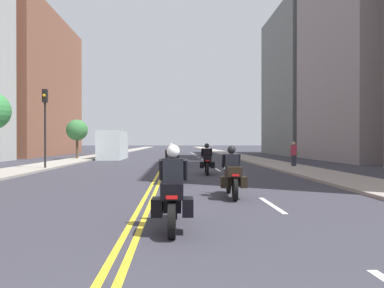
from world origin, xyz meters
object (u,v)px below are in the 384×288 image
at_px(motorcycle_3, 207,162).
at_px(pedestrian_0, 294,154).
at_px(street_tree_1, 77,130).
at_px(traffic_light_near, 45,114).
at_px(motorcycle_0, 173,195).
at_px(motorcycle_2, 172,167).
at_px(motorcycle_1, 232,176).
at_px(parked_truck, 114,146).

xyz_separation_m(motorcycle_3, pedestrian_0, (6.14, 4.45, 0.22)).
bearing_deg(pedestrian_0, street_tree_1, 148.59).
height_order(motorcycle_3, pedestrian_0, pedestrian_0).
bearing_deg(motorcycle_3, pedestrian_0, 38.48).
xyz_separation_m(motorcycle_3, traffic_light_near, (-9.61, 3.57, 2.72)).
xyz_separation_m(motorcycle_0, motorcycle_3, (1.68, 11.43, 0.01)).
distance_m(pedestrian_0, street_tree_1, 21.12).
bearing_deg(motorcycle_2, motorcycle_1, -61.45).
bearing_deg(motorcycle_0, traffic_light_near, 119.16).
bearing_deg(motorcycle_0, pedestrian_0, 65.10).
bearing_deg(parked_truck, motorcycle_0, -77.86).
xyz_separation_m(motorcycle_0, pedestrian_0, (7.82, 15.88, 0.24)).
relative_size(traffic_light_near, parked_truck, 0.76).
xyz_separation_m(motorcycle_2, street_tree_1, (-9.43, 20.12, 2.17)).
height_order(motorcycle_2, pedestrian_0, pedestrian_0).
bearing_deg(motorcycle_1, pedestrian_0, 65.29).
relative_size(pedestrian_0, street_tree_1, 0.44).
xyz_separation_m(street_tree_1, parked_truck, (3.41, 0.70, -1.57)).
distance_m(motorcycle_1, street_tree_1, 26.58).
distance_m(motorcycle_2, parked_truck, 21.68).
relative_size(motorcycle_2, street_tree_1, 0.59).
height_order(motorcycle_1, parked_truck, parked_truck).
bearing_deg(motorcycle_1, motorcycle_2, 117.96).
relative_size(motorcycle_3, parked_truck, 0.35).
distance_m(motorcycle_1, motorcycle_3, 7.63).
relative_size(motorcycle_0, motorcycle_2, 0.96).
xyz_separation_m(motorcycle_1, motorcycle_2, (-1.87, 3.83, 0.01)).
xyz_separation_m(motorcycle_1, traffic_light_near, (-9.69, 11.20, 2.72)).
xyz_separation_m(motorcycle_1, street_tree_1, (-11.30, 23.95, 2.18)).
height_order(motorcycle_2, street_tree_1, street_tree_1).
relative_size(motorcycle_0, motorcycle_3, 1.00).
distance_m(motorcycle_2, motorcycle_3, 4.20).
xyz_separation_m(motorcycle_0, parked_truck, (-6.12, 28.46, 0.62)).
xyz_separation_m(motorcycle_0, traffic_light_near, (-7.92, 15.01, 2.73)).
xyz_separation_m(motorcycle_2, traffic_light_near, (-7.82, 7.37, 2.70)).
bearing_deg(motorcycle_0, parked_truck, 103.47).
relative_size(traffic_light_near, street_tree_1, 1.26).
distance_m(motorcycle_3, street_tree_1, 19.93).
height_order(motorcycle_1, street_tree_1, street_tree_1).
xyz_separation_m(traffic_light_near, pedestrian_0, (15.75, 0.87, -2.49)).
height_order(motorcycle_3, street_tree_1, street_tree_1).
distance_m(motorcycle_0, motorcycle_2, 7.64).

